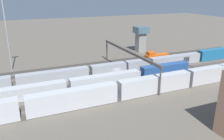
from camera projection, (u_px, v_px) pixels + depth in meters
ground_plane at (118, 76)px, 81.87m from camera, size 400.00×400.00×0.00m
track_bed_0 at (100, 62)px, 97.06m from camera, size 140.00×2.80×0.12m
track_bed_1 at (105, 66)px, 92.71m from camera, size 140.00×2.80×0.12m
track_bed_2 at (109, 69)px, 88.37m from camera, size 140.00×2.80×0.12m
track_bed_3 at (115, 73)px, 84.02m from camera, size 140.00×2.80×0.12m
track_bed_4 at (121, 78)px, 79.68m from camera, size 140.00×2.80×0.12m
track_bed_5 at (128, 83)px, 75.33m from camera, size 140.00×2.80×0.12m
track_bed_6 at (135, 88)px, 70.99m from camera, size 140.00×2.80×0.12m
track_bed_7 at (143, 94)px, 66.64m from camera, size 140.00×2.80×0.12m
train_on_track_2 at (156, 58)px, 95.64m from camera, size 10.00×3.00×5.00m
train_on_track_5 at (102, 81)px, 71.27m from camera, size 66.40×3.00×4.40m
train_on_track_7 at (155, 84)px, 67.25m from camera, size 119.80×3.00×5.00m
train_on_track_3 at (118, 68)px, 83.78m from camera, size 114.80×3.00×4.40m
light_mast_0 at (5, 22)px, 81.35m from camera, size 2.80×0.70×28.48m
signal_gantry at (128, 53)px, 80.90m from camera, size 0.70×40.00×8.80m
control_tower at (141, 37)px, 113.18m from camera, size 6.00×6.00×12.21m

